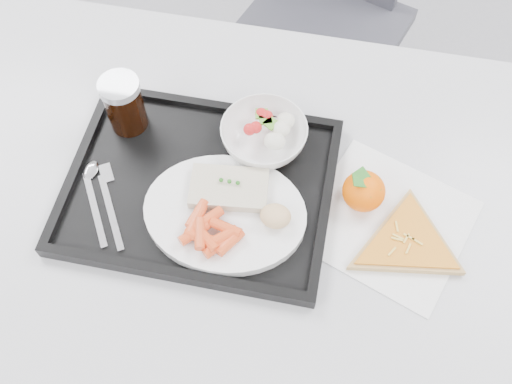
{
  "coord_description": "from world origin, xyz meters",
  "views": [
    {
      "loc": [
        0.14,
        -0.17,
        1.6
      ],
      "look_at": [
        0.04,
        0.3,
        0.77
      ],
      "focal_mm": 40.0,
      "sensor_mm": 36.0,
      "label": 1
    }
  ],
  "objects_px": {
    "dinner_plate": "(225,213)",
    "salad_bowl": "(264,135)",
    "pizza_slice": "(407,242)",
    "tray": "(200,186)",
    "cola_glass": "(124,103)",
    "tangerine": "(364,191)",
    "table": "(233,210)"
  },
  "relations": [
    {
      "from": "table",
      "to": "pizza_slice",
      "type": "distance_m",
      "value": 0.31
    },
    {
      "from": "tray",
      "to": "dinner_plate",
      "type": "relative_size",
      "value": 1.67
    },
    {
      "from": "cola_glass",
      "to": "tangerine",
      "type": "height_order",
      "value": "cola_glass"
    },
    {
      "from": "tray",
      "to": "tangerine",
      "type": "height_order",
      "value": "tangerine"
    },
    {
      "from": "salad_bowl",
      "to": "dinner_plate",
      "type": "bearing_deg",
      "value": -102.74
    },
    {
      "from": "pizza_slice",
      "to": "table",
      "type": "bearing_deg",
      "value": 171.97
    },
    {
      "from": "dinner_plate",
      "to": "salad_bowl",
      "type": "relative_size",
      "value": 1.78
    },
    {
      "from": "salad_bowl",
      "to": "pizza_slice",
      "type": "bearing_deg",
      "value": -28.56
    },
    {
      "from": "tray",
      "to": "pizza_slice",
      "type": "relative_size",
      "value": 1.44
    },
    {
      "from": "tray",
      "to": "cola_glass",
      "type": "height_order",
      "value": "cola_glass"
    },
    {
      "from": "dinner_plate",
      "to": "table",
      "type": "bearing_deg",
      "value": 91.06
    },
    {
      "from": "salad_bowl",
      "to": "tray",
      "type": "bearing_deg",
      "value": -130.68
    },
    {
      "from": "table",
      "to": "cola_glass",
      "type": "xyz_separation_m",
      "value": [
        -0.21,
        0.1,
        0.14
      ]
    },
    {
      "from": "table",
      "to": "cola_glass",
      "type": "distance_m",
      "value": 0.27
    },
    {
      "from": "dinner_plate",
      "to": "pizza_slice",
      "type": "relative_size",
      "value": 0.87
    },
    {
      "from": "tray",
      "to": "salad_bowl",
      "type": "relative_size",
      "value": 2.96
    },
    {
      "from": "cola_glass",
      "to": "tangerine",
      "type": "xyz_separation_m",
      "value": [
        0.43,
        -0.07,
        -0.04
      ]
    },
    {
      "from": "dinner_plate",
      "to": "salad_bowl",
      "type": "xyz_separation_m",
      "value": [
        0.04,
        0.16,
        0.01
      ]
    },
    {
      "from": "pizza_slice",
      "to": "tangerine",
      "type": "bearing_deg",
      "value": 140.31
    },
    {
      "from": "tangerine",
      "to": "pizza_slice",
      "type": "relative_size",
      "value": 0.3
    },
    {
      "from": "pizza_slice",
      "to": "salad_bowl",
      "type": "bearing_deg",
      "value": 151.44
    },
    {
      "from": "table",
      "to": "salad_bowl",
      "type": "distance_m",
      "value": 0.15
    },
    {
      "from": "table",
      "to": "dinner_plate",
      "type": "xyz_separation_m",
      "value": [
        0.0,
        -0.05,
        0.09
      ]
    },
    {
      "from": "tray",
      "to": "cola_glass",
      "type": "xyz_separation_m",
      "value": [
        -0.16,
        0.1,
        0.06
      ]
    },
    {
      "from": "dinner_plate",
      "to": "cola_glass",
      "type": "height_order",
      "value": "cola_glass"
    },
    {
      "from": "salad_bowl",
      "to": "cola_glass",
      "type": "bearing_deg",
      "value": -179.21
    },
    {
      "from": "tray",
      "to": "pizza_slice",
      "type": "bearing_deg",
      "value": -6.1
    },
    {
      "from": "tangerine",
      "to": "pizza_slice",
      "type": "height_order",
      "value": "tangerine"
    },
    {
      "from": "tangerine",
      "to": "tray",
      "type": "bearing_deg",
      "value": -173.84
    },
    {
      "from": "table",
      "to": "cola_glass",
      "type": "height_order",
      "value": "cola_glass"
    },
    {
      "from": "tangerine",
      "to": "dinner_plate",
      "type": "bearing_deg",
      "value": -160.04
    },
    {
      "from": "cola_glass",
      "to": "pizza_slice",
      "type": "xyz_separation_m",
      "value": [
        0.51,
        -0.14,
        -0.06
      ]
    }
  ]
}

